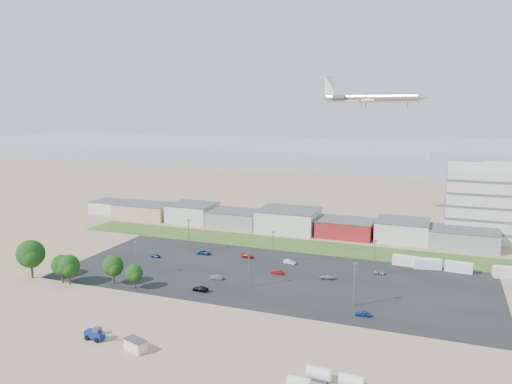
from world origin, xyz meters
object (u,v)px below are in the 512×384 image
at_px(parked_car_11, 289,262).
at_px(parked_car_4, 216,277).
at_px(box_trailer_a, 406,261).
at_px(parked_car_3, 200,289).
at_px(telehandler, 94,333).
at_px(tree_far_left, 31,257).
at_px(airliner, 371,98).
at_px(parked_car_6, 248,256).
at_px(portable_shed, 135,345).
at_px(storage_tank_nw, 319,373).
at_px(parked_car_5, 155,256).
at_px(parked_car_7, 277,272).
at_px(parked_car_9, 204,252).
at_px(parked_car_12, 327,277).
at_px(parked_car_2, 363,314).
at_px(parked_car_8, 379,272).

bearing_deg(parked_car_11, parked_car_4, 151.32).
relative_size(box_trailer_a, parked_car_3, 1.76).
bearing_deg(telehandler, tree_far_left, 152.94).
height_order(airliner, parked_car_6, airliner).
xyz_separation_m(portable_shed, airliner, (26.11, 125.87, 49.15)).
bearing_deg(tree_far_left, telehandler, -31.01).
bearing_deg(portable_shed, storage_tank_nw, 20.70).
bearing_deg(parked_car_5, parked_car_7, 91.14).
bearing_deg(tree_far_left, portable_shed, -26.41).
height_order(tree_far_left, parked_car_9, tree_far_left).
relative_size(box_trailer_a, tree_far_left, 0.62).
distance_m(storage_tank_nw, parked_car_7, 55.97).
bearing_deg(storage_tank_nw, parked_car_5, 141.73).
xyz_separation_m(parked_car_5, parked_car_12, (55.19, -0.42, 0.02)).
xyz_separation_m(portable_shed, parked_car_2, (39.21, 32.32, -0.61)).
distance_m(box_trailer_a, parked_car_7, 39.82).
xyz_separation_m(parked_car_3, parked_car_6, (0.89, 30.96, -0.05)).
xyz_separation_m(parked_car_5, parked_car_7, (40.93, -1.26, 0.07)).
height_order(telehandler, tree_far_left, tree_far_left).
bearing_deg(telehandler, parked_car_12, 59.12).
relative_size(parked_car_3, parked_car_8, 1.37).
bearing_deg(parked_car_5, parked_car_12, 92.46).
bearing_deg(portable_shed, parked_car_12, 81.07).
height_order(box_trailer_a, tree_far_left, tree_far_left).
xyz_separation_m(box_trailer_a, parked_car_3, (-48.19, -40.63, -0.81)).
height_order(storage_tank_nw, parked_car_6, storage_tank_nw).
xyz_separation_m(parked_car_3, parked_car_5, (-26.58, 20.93, -0.09)).
relative_size(storage_tank_nw, parked_car_7, 1.19).
bearing_deg(portable_shed, telehandler, -168.64).
bearing_deg(airliner, box_trailer_a, -55.00).
bearing_deg(tree_far_left, storage_tank_nw, -14.75).
relative_size(parked_car_8, parked_car_12, 0.82).
relative_size(telehandler, parked_car_4, 1.83).
relative_size(tree_far_left, parked_car_11, 3.25).
height_order(parked_car_5, parked_car_12, parked_car_12).
relative_size(parked_car_6, parked_car_9, 0.92).
height_order(parked_car_4, parked_car_9, parked_car_9).
bearing_deg(parked_car_3, parked_car_8, 126.85).
height_order(tree_far_left, parked_car_7, tree_far_left).
bearing_deg(parked_car_9, parked_car_12, -99.81).
bearing_deg(storage_tank_nw, telehandler, -178.35).
bearing_deg(parked_car_11, parked_car_9, 98.43).
relative_size(box_trailer_a, parked_car_5, 2.42).
xyz_separation_m(airliner, parked_car_2, (13.09, -93.55, -49.76)).
bearing_deg(parked_car_3, tree_far_left, -79.66).
relative_size(airliner, parked_car_11, 12.16).
xyz_separation_m(tree_far_left, parked_car_8, (90.08, 37.57, -5.61)).
height_order(parked_car_5, parked_car_7, parked_car_7).
xyz_separation_m(storage_tank_nw, parked_car_5, (-65.41, 51.59, -0.78)).
bearing_deg(parked_car_8, storage_tank_nw, -178.12).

